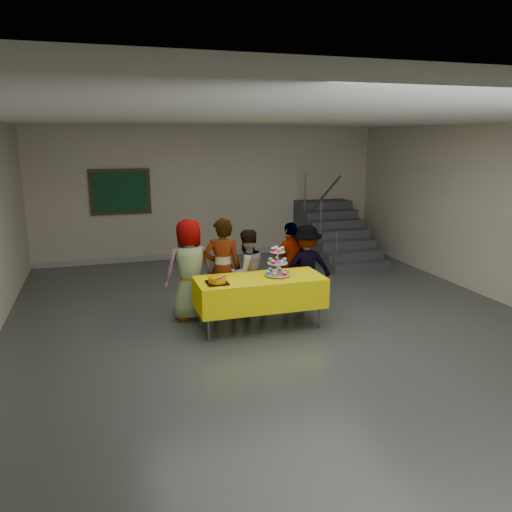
{
  "coord_description": "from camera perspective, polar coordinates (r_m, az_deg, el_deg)",
  "views": [
    {
      "loc": [
        -2.43,
        -6.37,
        2.78
      ],
      "look_at": [
        -0.3,
        0.51,
        1.05
      ],
      "focal_mm": 35.0,
      "sensor_mm": 36.0,
      "label": 1
    }
  ],
  "objects": [
    {
      "name": "noticeboard",
      "position": [
        11.4,
        -15.24,
        7.09
      ],
      "size": [
        1.3,
        0.05,
        1.0
      ],
      "color": "#472B16",
      "rests_on": "ground"
    },
    {
      "name": "schoolchild_b",
      "position": [
        7.69,
        -3.83,
        -1.49
      ],
      "size": [
        0.64,
        0.47,
        1.59
      ],
      "primitive_type": "imported",
      "rotation": [
        0.0,
        0.0,
        2.97
      ],
      "color": "slate",
      "rests_on": "ground"
    },
    {
      "name": "cupcake_stand",
      "position": [
        7.34,
        2.48,
        -0.98
      ],
      "size": [
        0.38,
        0.38,
        0.44
      ],
      "color": "silver",
      "rests_on": "bake_table"
    },
    {
      "name": "schoolchild_c",
      "position": [
        7.84,
        -1.1,
        -1.94
      ],
      "size": [
        0.78,
        0.67,
        1.38
      ],
      "primitive_type": "imported",
      "rotation": [
        0.0,
        0.0,
        3.38
      ],
      "color": "slate",
      "rests_on": "ground"
    },
    {
      "name": "room_shell",
      "position": [
        6.87,
        3.67,
        8.05
      ],
      "size": [
        10.0,
        10.04,
        3.02
      ],
      "color": "#4C514C",
      "rests_on": "ground"
    },
    {
      "name": "schoolchild_e",
      "position": [
        8.23,
        5.73,
        -1.24
      ],
      "size": [
        0.95,
        0.61,
        1.39
      ],
      "primitive_type": "imported",
      "rotation": [
        0.0,
        0.0,
        3.03
      ],
      "color": "slate",
      "rests_on": "ground"
    },
    {
      "name": "schoolchild_d",
      "position": [
        8.26,
        4.07,
        -1.03
      ],
      "size": [
        0.89,
        0.5,
        1.43
      ],
      "primitive_type": "imported",
      "rotation": [
        0.0,
        0.0,
        3.34
      ],
      "color": "slate",
      "rests_on": "ground"
    },
    {
      "name": "staircase",
      "position": [
        11.91,
        8.7,
        2.25
      ],
      "size": [
        1.3,
        2.4,
        2.04
      ],
      "color": "#424447",
      "rests_on": "ground"
    },
    {
      "name": "schoolchild_a",
      "position": [
        7.74,
        -7.58,
        -1.53
      ],
      "size": [
        0.82,
        0.57,
        1.58
      ],
      "primitive_type": "imported",
      "rotation": [
        0.0,
        0.0,
        3.24
      ],
      "color": "slate",
      "rests_on": "ground"
    },
    {
      "name": "bake_table",
      "position": [
        7.36,
        0.46,
        -4.09
      ],
      "size": [
        1.88,
        0.78,
        0.77
      ],
      "color": "#595960",
      "rests_on": "ground"
    },
    {
      "name": "bear_cake",
      "position": [
        7.02,
        -4.47,
        -2.69
      ],
      "size": [
        0.32,
        0.36,
        0.12
      ],
      "color": "black",
      "rests_on": "bake_table"
    }
  ]
}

